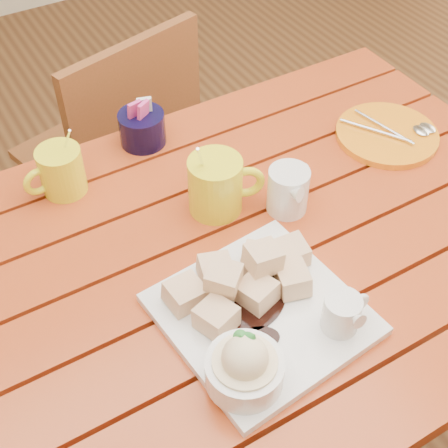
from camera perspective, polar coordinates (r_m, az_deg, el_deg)
table at (r=1.11m, az=1.00°, el=-6.26°), size 1.20×0.79×0.75m
dessert_plate at (r=0.91m, az=3.14°, el=-8.62°), size 0.30×0.30×0.11m
coffee_mug_left at (r=1.14m, az=-14.75°, el=4.73°), size 0.11×0.08×0.13m
coffee_mug_right at (r=1.06m, az=-0.64°, el=3.64°), size 0.13×0.09×0.16m
cream_pitcher at (r=1.07m, az=6.01°, el=3.20°), size 0.10×0.09×0.09m
sugar_caddy at (r=1.23m, az=-7.50°, el=8.76°), size 0.09×0.09×0.10m
orange_saucer at (r=1.29m, az=14.75°, el=7.94°), size 0.20×0.20×0.02m
chair_far at (r=1.70m, az=-9.49°, el=6.66°), size 0.47×0.47×0.82m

